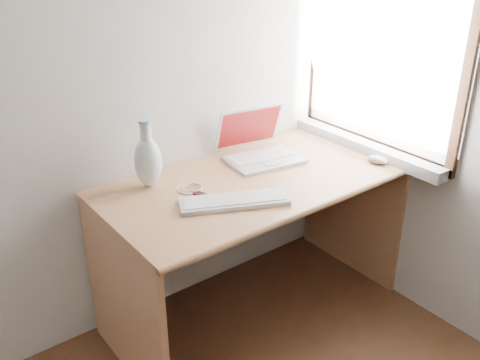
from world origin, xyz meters
TOP-DOWN VIEW (x-y plane):
  - window at (1.72, 1.30)m, footprint 0.11×0.99m
  - desk at (1.03, 1.47)m, footprint 1.45×0.73m
  - laptop at (1.18, 1.55)m, footprint 0.39×0.35m
  - external_keyboard at (0.80, 1.24)m, footprint 0.48×0.32m
  - mouse at (1.61, 1.14)m, footprint 0.08×0.11m
  - ipod at (0.73, 1.38)m, footprint 0.06×0.09m
  - cable_coil at (0.72, 1.47)m, footprint 0.12×0.12m
  - remote at (0.65, 1.29)m, footprint 0.07×0.10m
  - vase at (0.60, 1.60)m, footprint 0.12×0.12m

SIDE VIEW (x-z plane):
  - desk at x=1.03m, z-range 0.16..0.93m
  - cable_coil at x=0.72m, z-range 0.77..0.77m
  - remote at x=0.65m, z-range 0.77..0.77m
  - ipod at x=0.73m, z-range 0.77..0.78m
  - external_keyboard at x=0.80m, z-range 0.77..0.79m
  - mouse at x=1.61m, z-range 0.77..0.80m
  - laptop at x=1.18m, z-range 0.70..0.94m
  - vase at x=0.60m, z-range 0.74..1.05m
  - window at x=1.72m, z-range 0.72..1.83m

